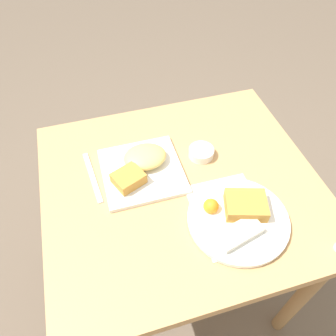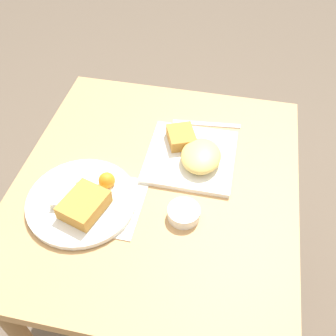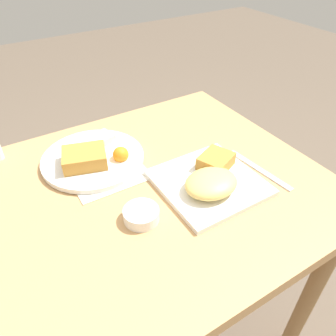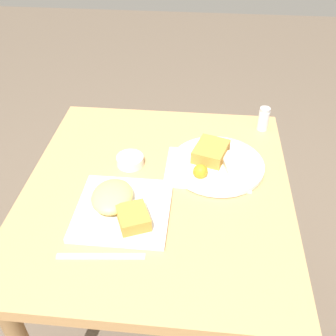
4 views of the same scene
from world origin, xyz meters
name	(u,v)px [view 3 (image 3 of 4)]	position (x,y,z in m)	size (l,w,h in m)	color
ground_plane	(161,322)	(0.00, 0.00, 0.00)	(8.00, 8.00, 0.00)	brown
dining_table	(158,210)	(0.00, 0.00, 0.64)	(0.85, 0.76, 0.75)	tan
menu_card	(102,165)	(-0.10, 0.14, 0.75)	(0.20, 0.26, 0.00)	beige
plate_square_near	(211,180)	(0.11, -0.08, 0.77)	(0.25, 0.25, 0.06)	white
plate_oval_far	(92,157)	(-0.11, 0.17, 0.77)	(0.28, 0.28, 0.05)	white
sauce_ramekin	(141,214)	(-0.10, -0.09, 0.76)	(0.08, 0.08, 0.03)	white
butter_knife	(259,169)	(0.26, -0.10, 0.75)	(0.04, 0.21, 0.00)	silver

